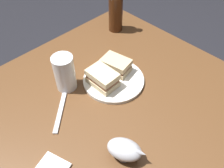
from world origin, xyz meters
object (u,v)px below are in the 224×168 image
(gravy_boat, at_px, (125,150))
(cider_bottle, at_px, (116,10))
(sandwich_half_left, at_px, (116,65))
(pint_glass, at_px, (65,75))
(fork, at_px, (60,112))
(plate, at_px, (114,80))
(sandwich_half_right, at_px, (103,78))

(gravy_boat, bearing_deg, cider_bottle, -132.94)
(sandwich_half_left, bearing_deg, pint_glass, -22.73)
(gravy_boat, height_order, fork, gravy_boat)
(pint_glass, bearing_deg, plate, 143.84)
(sandwich_half_left, height_order, gravy_boat, gravy_boat)
(gravy_boat, distance_m, cider_bottle, 0.70)
(plate, distance_m, sandwich_half_left, 0.06)
(gravy_boat, height_order, cider_bottle, cider_bottle)
(plate, distance_m, cider_bottle, 0.38)
(sandwich_half_left, relative_size, pint_glass, 0.86)
(pint_glass, bearing_deg, gravy_boat, 81.31)
(gravy_boat, relative_size, cider_bottle, 0.46)
(sandwich_half_left, height_order, pint_glass, pint_glass)
(sandwich_half_left, relative_size, fork, 0.70)
(pint_glass, bearing_deg, fork, 41.70)
(pint_glass, relative_size, gravy_boat, 1.14)
(plate, relative_size, sandwich_half_right, 2.10)
(pint_glass, height_order, gravy_boat, pint_glass)
(pint_glass, relative_size, cider_bottle, 0.53)
(sandwich_half_left, bearing_deg, plate, 34.65)
(sandwich_half_right, bearing_deg, sandwich_half_left, -168.15)
(plate, height_order, pint_glass, pint_glass)
(fork, bearing_deg, cider_bottle, -18.68)
(fork, bearing_deg, plate, -48.20)
(gravy_boat, xyz_separation_m, fork, (0.04, -0.28, -0.04))
(sandwich_half_right, height_order, pint_glass, pint_glass)
(sandwich_half_left, xyz_separation_m, gravy_boat, (0.25, 0.28, 0.00))
(plate, xyz_separation_m, sandwich_half_left, (-0.04, -0.03, 0.03))
(plate, bearing_deg, cider_bottle, -136.39)
(sandwich_half_left, relative_size, gravy_boat, 0.98)
(cider_bottle, bearing_deg, fork, 24.18)
(cider_bottle, bearing_deg, gravy_boat, 47.06)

